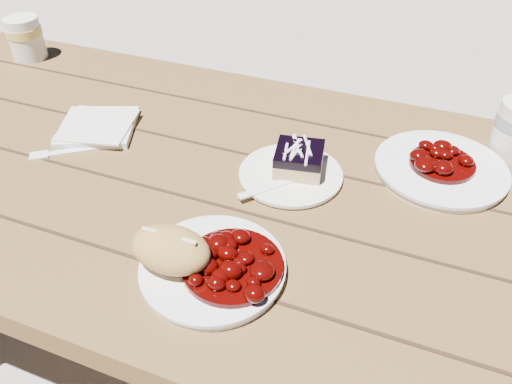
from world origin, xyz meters
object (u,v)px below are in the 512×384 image
(dessert_plate, at_px, (291,175))
(second_cup, at_px, (26,38))
(main_plate, at_px, (213,269))
(picnic_table, at_px, (274,251))
(bread_roll, at_px, (171,249))
(second_plate, at_px, (440,169))
(blueberry_cake, at_px, (299,159))

(dessert_plate, relative_size, second_cup, 1.73)
(main_plate, bearing_deg, picnic_table, 84.62)
(bread_roll, distance_m, second_plate, 0.53)
(picnic_table, bearing_deg, blueberry_cake, 67.36)
(main_plate, distance_m, dessert_plate, 0.27)
(main_plate, height_order, bread_roll, bread_roll)
(picnic_table, relative_size, second_cup, 18.59)
(main_plate, bearing_deg, bread_roll, -160.02)
(picnic_table, height_order, blueberry_cake, blueberry_cake)
(blueberry_cake, distance_m, second_cup, 0.85)
(bread_roll, distance_m, second_cup, 0.89)
(bread_roll, bearing_deg, second_plate, 49.09)
(dessert_plate, xyz_separation_m, blueberry_cake, (0.01, 0.01, 0.03))
(picnic_table, distance_m, second_plate, 0.36)
(bread_roll, height_order, second_plate, bread_roll)
(second_plate, bearing_deg, main_plate, -127.50)
(picnic_table, relative_size, bread_roll, 16.46)
(second_plate, bearing_deg, picnic_table, -149.79)
(picnic_table, distance_m, dessert_plate, 0.17)
(second_plate, distance_m, second_cup, 1.07)
(dessert_plate, distance_m, second_plate, 0.28)
(main_plate, distance_m, blueberry_cake, 0.28)
(blueberry_cake, bearing_deg, second_cup, 153.79)
(main_plate, xyz_separation_m, second_plate, (0.29, 0.38, 0.00))
(picnic_table, xyz_separation_m, second_cup, (-0.79, 0.29, 0.22))
(bread_roll, bearing_deg, second_cup, 143.66)
(main_plate, bearing_deg, dessert_plate, 82.53)
(bread_roll, relative_size, second_cup, 1.13)
(picnic_table, bearing_deg, bread_roll, -107.41)
(dessert_plate, xyz_separation_m, second_cup, (-0.81, 0.25, 0.05))
(main_plate, height_order, dessert_plate, main_plate)
(main_plate, distance_m, second_plate, 0.48)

